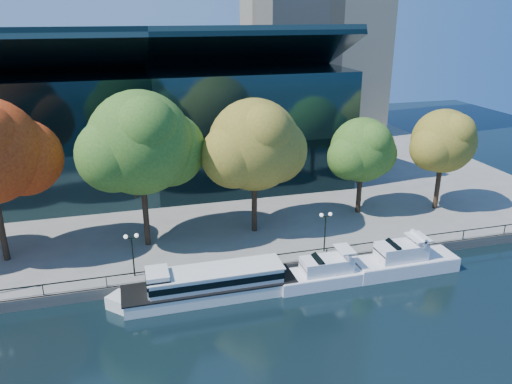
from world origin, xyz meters
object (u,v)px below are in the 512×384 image
object	(u,v)px
tree_5	(445,142)
lamp_2	(325,223)
cruiser_near	(327,273)
cruiser_far	(400,260)
tree_3	(256,147)
tree_4	(364,151)
tour_boat	(206,283)
tree_2	(142,145)
lamp_1	(132,245)

from	to	relation	value
tree_5	lamp_2	xyz separation A→B (m)	(-17.13, -6.92, -4.96)
cruiser_near	lamp_2	world-z (taller)	lamp_2
cruiser_near	cruiser_far	xyz separation A→B (m)	(7.39, 0.10, 0.16)
cruiser_near	tree_5	bearing A→B (deg)	30.48
cruiser_far	tree_5	world-z (taller)	tree_5
tree_3	tree_4	size ratio (longest dim) A/B	1.27
cruiser_far	cruiser_near	bearing A→B (deg)	-179.25
tour_boat	cruiser_far	xyz separation A→B (m)	(18.19, -0.45, -0.14)
tree_5	cruiser_near	bearing A→B (deg)	-149.52
cruiser_near	lamp_2	size ratio (longest dim) A/B	2.73
lamp_2	tree_5	bearing A→B (deg)	21.99
lamp_2	tour_boat	bearing A→B (deg)	-164.22
tour_boat	tree_4	bearing A→B (deg)	30.27
tour_boat	tree_5	world-z (taller)	tree_5
tree_5	lamp_2	bearing A→B (deg)	-158.01
cruiser_near	tree_2	size ratio (longest dim) A/B	0.72
tree_3	lamp_2	world-z (taller)	tree_3
tree_4	cruiser_near	bearing A→B (deg)	-126.98
tree_2	tree_3	world-z (taller)	tree_2
tour_boat	tree_4	size ratio (longest dim) A/B	1.45
tree_4	lamp_1	world-z (taller)	tree_4
cruiser_far	tree_2	size ratio (longest dim) A/B	0.73
tree_4	lamp_2	size ratio (longest dim) A/B	2.73
tree_3	tree_5	distance (m)	22.24
lamp_2	tree_4	bearing A→B (deg)	46.54
cruiser_far	lamp_1	xyz separation A→B (m)	(-23.91, 3.90, 2.83)
tree_2	tree_3	distance (m)	11.14
tree_3	lamp_2	distance (m)	10.23
tree_5	lamp_1	distance (m)	36.08
cruiser_near	tree_4	bearing A→B (deg)	53.02
tree_3	lamp_2	bearing A→B (deg)	-51.57
tree_4	lamp_1	bearing A→B (deg)	-162.27
tree_4	lamp_2	bearing A→B (deg)	-133.46
tree_3	tree_5	world-z (taller)	tree_3
tree_5	lamp_2	distance (m)	19.13
cruiser_near	tree_4	xyz separation A→B (m)	(9.20, 12.22, 7.27)
cruiser_far	tree_3	distance (m)	17.58
tree_2	tree_4	bearing A→B (deg)	5.25
cruiser_far	tree_3	world-z (taller)	tree_3
tour_boat	tree_2	bearing A→B (deg)	112.60
lamp_1	tree_5	bearing A→B (deg)	11.16
tour_boat	tree_5	distance (m)	32.05
tour_boat	tree_4	xyz separation A→B (m)	(20.00, 11.68, 6.97)
cruiser_near	tree_5	world-z (taller)	tree_5
lamp_1	lamp_2	size ratio (longest dim) A/B	1.00
tree_2	tree_5	size ratio (longest dim) A/B	1.31
lamp_1	lamp_2	bearing A→B (deg)	0.00
cruiser_near	lamp_2	bearing A→B (deg)	70.61
cruiser_near	tree_2	distance (m)	20.55
tour_boat	cruiser_near	distance (m)	10.82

